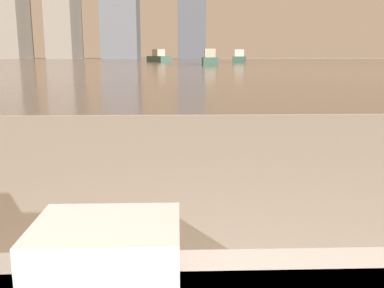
{
  "coord_description": "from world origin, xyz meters",
  "views": [
    {
      "loc": [
        -0.04,
        0.02,
        0.97
      ],
      "look_at": [
        0.03,
        2.21,
        0.51
      ],
      "focal_mm": 40.0,
      "sensor_mm": 36.0,
      "label": 1
    }
  ],
  "objects": [
    {
      "name": "harbor_boat_2",
      "position": [
        -2.69,
        61.98,
        0.64
      ],
      "size": [
        3.67,
        4.96,
        1.78
      ],
      "color": "#335647",
      "rests_on": "harbor_water"
    },
    {
      "name": "towel_stack",
      "position": [
        -0.17,
        0.76,
        0.59
      ],
      "size": [
        0.27,
        0.21,
        0.16
      ],
      "color": "white",
      "rests_on": "bathtub"
    },
    {
      "name": "harbor_water",
      "position": [
        0.0,
        62.0,
        0.01
      ],
      "size": [
        180.0,
        110.0,
        0.01
      ],
      "color": "gray",
      "rests_on": "ground_plane"
    },
    {
      "name": "harbor_boat_1",
      "position": [
        3.25,
        44.09,
        0.57
      ],
      "size": [
        1.53,
        4.28,
        1.6
      ],
      "color": "#335647",
      "rests_on": "harbor_water"
    },
    {
      "name": "harbor_boat_0",
      "position": [
        8.27,
        57.97,
        0.61
      ],
      "size": [
        2.46,
        4.78,
        1.71
      ],
      "color": "#335647",
      "rests_on": "harbor_water"
    }
  ]
}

